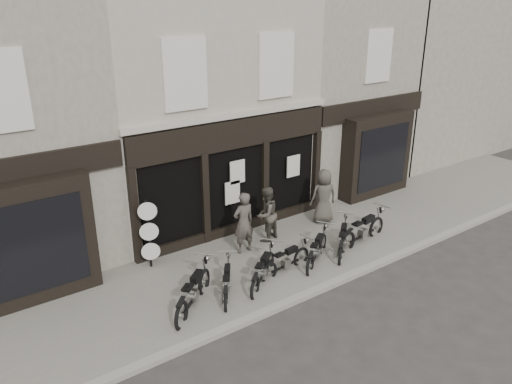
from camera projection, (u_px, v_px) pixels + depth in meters
ground_plane at (292, 271)px, 14.42m from camera, size 90.00×90.00×0.00m
pavement at (273, 257)px, 15.08m from camera, size 30.00×4.20×0.12m
kerb at (322, 288)px, 13.45m from camera, size 30.00×0.25×0.13m
central_building at (187, 99)px, 17.43m from camera, size 7.30×6.22×8.34m
neighbour_right at (322, 83)px, 20.87m from camera, size 5.60×6.73×8.34m
filler_right at (439, 67)px, 25.36m from camera, size 11.00×6.00×8.20m
motorcycle_0 at (194, 295)px, 12.49m from camera, size 1.90×1.66×1.09m
motorcycle_1 at (227, 284)px, 13.08m from camera, size 1.30×1.66×0.92m
motorcycle_2 at (263, 272)px, 13.60m from camera, size 1.75×1.42×0.98m
motorcycle_3 at (286, 262)px, 14.15m from camera, size 1.92×0.52×0.92m
motorcycle_4 at (317, 252)px, 14.67m from camera, size 1.82×1.33×0.98m
motorcycle_5 at (343, 242)px, 15.28m from camera, size 1.76×1.56×1.02m
motorcycle_6 at (363, 232)px, 15.79m from camera, size 2.29×0.68×1.10m
man_left at (244, 223)px, 14.94m from camera, size 0.70×0.46×1.93m
man_centre at (266, 214)px, 15.71m from camera, size 1.02×0.90×1.78m
man_right at (324, 196)px, 17.00m from camera, size 1.07×0.87×1.89m
advert_sign_post at (149, 237)px, 14.07m from camera, size 0.52×0.35×2.21m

